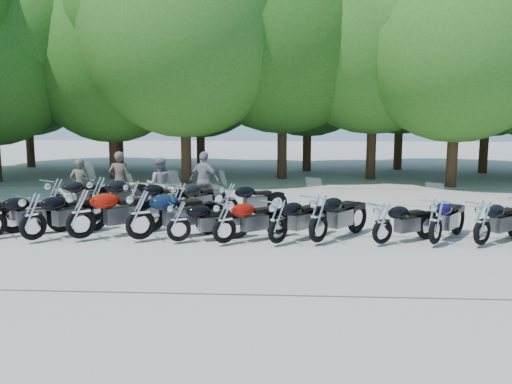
# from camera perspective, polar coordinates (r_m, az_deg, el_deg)

# --- Properties ---
(ground) EXTENTS (90.00, 90.00, 0.00)m
(ground) POSITION_cam_1_polar(r_m,az_deg,el_deg) (12.25, -0.40, -6.14)
(ground) COLOR #9E998F
(ground) RESTS_ON ground
(tree_2) EXTENTS (7.31, 7.31, 8.97)m
(tree_2) POSITION_cam_1_polar(r_m,az_deg,el_deg) (26.03, -15.08, 13.10)
(tree_2) COLOR #3A2614
(tree_2) RESTS_ON ground
(tree_3) EXTENTS (8.70, 8.70, 10.67)m
(tree_3) POSITION_cam_1_polar(r_m,az_deg,el_deg) (23.69, -7.61, 16.26)
(tree_3) COLOR #3A2614
(tree_3) RESTS_ON ground
(tree_4) EXTENTS (9.13, 9.13, 11.20)m
(tree_4) POSITION_cam_1_polar(r_m,az_deg,el_deg) (25.17, 2.84, 16.58)
(tree_4) COLOR #3A2614
(tree_4) RESTS_ON ground
(tree_5) EXTENTS (9.04, 9.04, 11.10)m
(tree_5) POSITION_cam_1_polar(r_m,az_deg,el_deg) (25.56, 12.40, 16.13)
(tree_5) COLOR #3A2614
(tree_5) RESTS_ON ground
(tree_6) EXTENTS (8.00, 8.00, 9.82)m
(tree_6) POSITION_cam_1_polar(r_m,az_deg,el_deg) (23.80, 20.52, 14.54)
(tree_6) COLOR #3A2614
(tree_6) RESTS_ON ground
(tree_9) EXTENTS (7.59, 7.59, 9.32)m
(tree_9) POSITION_cam_1_polar(r_m,az_deg,el_deg) (32.79, -23.12, 12.08)
(tree_9) COLOR #3A2614
(tree_9) RESTS_ON ground
(tree_10) EXTENTS (7.78, 7.78, 9.55)m
(tree_10) POSITION_cam_1_polar(r_m,az_deg,el_deg) (30.30, -14.51, 13.09)
(tree_10) COLOR #3A2614
(tree_10) RESTS_ON ground
(tree_11) EXTENTS (7.56, 7.56, 9.28)m
(tree_11) POSITION_cam_1_polar(r_m,az_deg,el_deg) (28.71, -5.96, 13.25)
(tree_11) COLOR #3A2614
(tree_11) RESTS_ON ground
(tree_12) EXTENTS (7.88, 7.88, 9.67)m
(tree_12) POSITION_cam_1_polar(r_m,az_deg,el_deg) (28.44, 5.51, 13.77)
(tree_12) COLOR #3A2614
(tree_12) RESTS_ON ground
(tree_13) EXTENTS (8.31, 8.31, 10.20)m
(tree_13) POSITION_cam_1_polar(r_m,az_deg,el_deg) (30.04, 15.09, 13.84)
(tree_13) COLOR #3A2614
(tree_13) RESTS_ON ground
(tree_14) EXTENTS (8.02, 8.02, 9.84)m
(tree_14) POSITION_cam_1_polar(r_m,az_deg,el_deg) (29.75, 23.37, 13.10)
(tree_14) COLOR #3A2614
(tree_14) RESTS_ON ground
(motorcycle_2) EXTENTS (1.98, 2.34, 1.34)m
(motorcycle_2) POSITION_cam_1_polar(r_m,az_deg,el_deg) (13.82, -22.47, -2.26)
(motorcycle_2) COLOR black
(motorcycle_2) RESTS_ON ground
(motorcycle_3) EXTENTS (2.45, 2.19, 1.43)m
(motorcycle_3) POSITION_cam_1_polar(r_m,az_deg,el_deg) (13.55, -18.00, -2.04)
(motorcycle_3) COLOR #9A1105
(motorcycle_3) RESTS_ON ground
(motorcycle_4) EXTENTS (2.53, 1.96, 1.41)m
(motorcycle_4) POSITION_cam_1_polar(r_m,az_deg,el_deg) (13.09, -12.10, -2.20)
(motorcycle_4) COLOR black
(motorcycle_4) RESTS_ON ground
(motorcycle_5) EXTENTS (2.10, 1.42, 1.15)m
(motorcycle_5) POSITION_cam_1_polar(r_m,az_deg,el_deg) (12.82, -8.14, -2.94)
(motorcycle_5) COLOR black
(motorcycle_5) RESTS_ON ground
(motorcycle_6) EXTENTS (2.10, 1.81, 1.21)m
(motorcycle_6) POSITION_cam_1_polar(r_m,az_deg,el_deg) (12.52, -3.36, -2.98)
(motorcycle_6) COLOR #860C04
(motorcycle_6) RESTS_ON ground
(motorcycle_7) EXTENTS (1.91, 2.09, 1.23)m
(motorcycle_7) POSITION_cam_1_polar(r_m,az_deg,el_deg) (12.49, 2.31, -2.96)
(motorcycle_7) COLOR black
(motorcycle_7) RESTS_ON ground
(motorcycle_8) EXTENTS (2.04, 2.32, 1.35)m
(motorcycle_8) POSITION_cam_1_polar(r_m,az_deg,el_deg) (12.63, 6.60, -2.61)
(motorcycle_8) COLOR black
(motorcycle_8) RESTS_ON ground
(motorcycle_9) EXTENTS (2.04, 1.64, 1.15)m
(motorcycle_9) POSITION_cam_1_polar(r_m,az_deg,el_deg) (12.80, 13.18, -3.09)
(motorcycle_9) COLOR black
(motorcycle_9) RESTS_ON ground
(motorcycle_10) EXTENTS (1.82, 2.24, 1.27)m
(motorcycle_10) POSITION_cam_1_polar(r_m,az_deg,el_deg) (13.06, 18.42, -2.80)
(motorcycle_10) COLOR #0E0C37
(motorcycle_10) RESTS_ON ground
(motorcycle_11) EXTENTS (2.06, 1.90, 1.22)m
(motorcycle_11) POSITION_cam_1_polar(r_m,az_deg,el_deg) (13.37, 22.74, -2.89)
(motorcycle_11) COLOR black
(motorcycle_11) RESTS_ON ground
(motorcycle_14) EXTENTS (1.98, 2.38, 1.36)m
(motorcycle_14) POSITION_cam_1_polar(r_m,az_deg,el_deg) (16.47, -20.35, -0.47)
(motorcycle_14) COLOR black
(motorcycle_14) RESTS_ON ground
(motorcycle_15) EXTENTS (2.23, 2.34, 1.40)m
(motorcycle_15) POSITION_cam_1_polar(r_m,az_deg,el_deg) (16.11, -16.31, -0.39)
(motorcycle_15) COLOR black
(motorcycle_15) RESTS_ON ground
(motorcycle_16) EXTENTS (2.34, 1.53, 1.27)m
(motorcycle_16) POSITION_cam_1_polar(r_m,az_deg,el_deg) (15.92, -12.74, -0.59)
(motorcycle_16) COLOR black
(motorcycle_16) RESTS_ON ground
(motorcycle_17) EXTENTS (1.84, 2.14, 1.23)m
(motorcycle_17) POSITION_cam_1_polar(r_m,az_deg,el_deg) (15.51, -8.08, -0.78)
(motorcycle_17) COLOR black
(motorcycle_17) RESTS_ON ground
(motorcycle_18) EXTENTS (2.20, 1.65, 1.22)m
(motorcycle_18) POSITION_cam_1_polar(r_m,az_deg,el_deg) (15.37, -2.90, -0.81)
(motorcycle_18) COLOR black
(motorcycle_18) RESTS_ON ground
(rider_0) EXTENTS (0.68, 0.52, 1.67)m
(rider_0) POSITION_cam_1_polar(r_m,az_deg,el_deg) (17.58, -18.01, 0.69)
(rider_0) COLOR brown
(rider_0) RESTS_ON ground
(rider_1) EXTENTS (0.90, 0.74, 1.69)m
(rider_1) POSITION_cam_1_polar(r_m,az_deg,el_deg) (17.06, -10.10, 0.79)
(rider_1) COLOR gray
(rider_1) RESTS_ON ground
(rider_2) EXTENTS (1.18, 0.86, 1.85)m
(rider_2) POSITION_cam_1_polar(r_m,az_deg,el_deg) (17.06, -5.44, 1.16)
(rider_2) COLOR gray
(rider_2) RESTS_ON ground
(rider_3) EXTENTS (0.73, 0.53, 1.86)m
(rider_3) POSITION_cam_1_polar(r_m,az_deg,el_deg) (17.59, -14.15, 1.17)
(rider_3) COLOR brown
(rider_3) RESTS_ON ground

